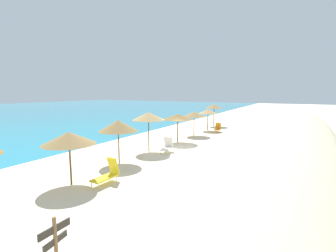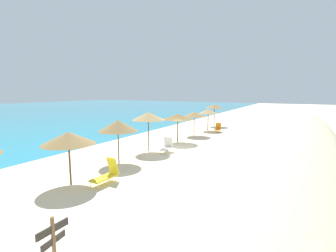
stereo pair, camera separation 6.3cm
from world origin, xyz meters
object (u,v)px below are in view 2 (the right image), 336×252
Objects in this scene: lounge_chair_0 at (107,173)px; wooden_signpost at (54,243)px; beach_umbrella_3 at (148,116)px; beach_umbrella_2 at (118,126)px; beach_umbrella_6 at (208,111)px; beach_umbrella_7 at (214,106)px; beach_umbrella_1 at (68,138)px; lounge_chair_1 at (167,146)px; beach_umbrella_5 at (194,114)px; lounge_chair_2 at (218,128)px; beach_umbrella_4 at (178,117)px.

wooden_signpost is (-5.32, -3.34, 0.49)m from lounge_chair_0.
beach_umbrella_3 is 12.89m from wooden_signpost.
beach_umbrella_2 is 3.85m from lounge_chair_0.
beach_umbrella_7 is at bearing 8.31° from beach_umbrella_6.
beach_umbrella_2 is 9.74m from wooden_signpost.
beach_umbrella_3 is 1.82× the size of wooden_signpost.
beach_umbrella_2 is 0.92× the size of beach_umbrella_3.
beach_umbrella_7 is at bearing 9.30° from wooden_signpost.
wooden_signpost is at bearing -148.46° from beach_umbrella_2.
beach_umbrella_3 is at bearing 3.15° from beach_umbrella_1.
lounge_chair_0 is 6.30m from wooden_signpost.
lounge_chair_1 is at bearing -175.50° from beach_umbrella_6.
beach_umbrella_7 is at bearing 0.32° from beach_umbrella_3.
lounge_chair_1 is 12.69m from wooden_signpost.
lounge_chair_0 is at bearing -149.46° from beach_umbrella_2.
beach_umbrella_5 is 7.57m from lounge_chair_1.
beach_umbrella_6 is 1.51× the size of wooden_signpost.
lounge_chair_1 is at bearing -84.29° from lounge_chair_0.
beach_umbrella_1 reaches higher than lounge_chair_2.
beach_umbrella_2 is 11.19m from beach_umbrella_5.
beach_umbrella_1 is 1.59× the size of wooden_signpost.
beach_umbrella_7 is 1.94× the size of lounge_chair_1.
lounge_chair_2 is (10.54, -0.48, -0.03)m from lounge_chair_1.
beach_umbrella_4 reaches higher than wooden_signpost.
lounge_chair_0 is at bearing -175.79° from beach_umbrella_6.
beach_umbrella_4 is (11.31, -0.02, -0.02)m from beach_umbrella_1.
beach_umbrella_5 is at bearing 12.16° from wooden_signpost.
beach_umbrella_1 is 1.06× the size of beach_umbrella_5.
beach_umbrella_1 reaches higher than beach_umbrella_5.
beach_umbrella_4 is (7.43, -0.34, -0.11)m from beach_umbrella_2.
beach_umbrella_5 is 1.67× the size of lounge_chair_1.
beach_umbrella_7 is (11.37, 0.51, 0.29)m from beach_umbrella_4.
beach_umbrella_6 is at bearing -32.19° from lounge_chair_2.
lounge_chair_0 is (0.99, -1.39, -1.78)m from beach_umbrella_1.
beach_umbrella_3 reaches higher than lounge_chair_2.
beach_umbrella_1 is at bearing 179.91° from beach_umbrella_4.
lounge_chair_1 is at bearing -6.92° from beach_umbrella_1.
beach_umbrella_4 is 4.08m from lounge_chair_1.
beach_umbrella_7 is at bearing 2.55° from beach_umbrella_4.
lounge_chair_2 is (-4.38, -1.91, -2.12)m from beach_umbrella_7.
beach_umbrella_2 reaches higher than lounge_chair_1.
beach_umbrella_6 is at bearing -171.69° from beach_umbrella_7.
wooden_signpost is at bearing -132.54° from beach_umbrella_1.
beach_umbrella_6 is (7.52, -0.06, -0.07)m from beach_umbrella_4.
beach_umbrella_2 reaches higher than beach_umbrella_6.
beach_umbrella_3 is 11.31m from lounge_chair_2.
beach_umbrella_2 is at bearing -179.49° from beach_umbrella_7.
lounge_chair_2 is (18.31, -1.43, -1.84)m from beach_umbrella_1.
beach_umbrella_2 reaches higher than wooden_signpost.
beach_umbrella_2 is 1.04× the size of beach_umbrella_4.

